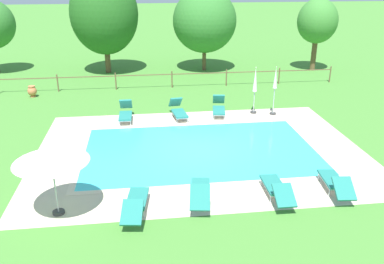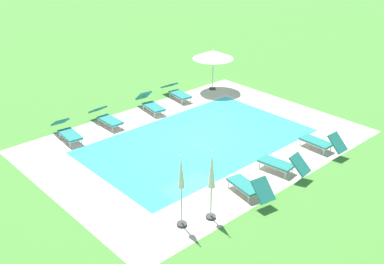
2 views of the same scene
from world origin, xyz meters
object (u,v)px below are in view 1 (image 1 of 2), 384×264
Objects in this scene: patio_umbrella_closed_row_west at (275,85)px; sun_lounger_south_far at (219,107)px; patio_umbrella_open_foreground at (51,155)px; tree_east_mid at (317,21)px; sun_lounger_north_end at (335,182)px; tree_centre at (205,21)px; sun_lounger_south_mid at (200,191)px; sun_lounger_north_near_steps at (277,188)px; sun_lounger_north_mid at (136,203)px; tree_far_west at (104,14)px; terracotta_urn_near_fence at (32,91)px; sun_lounger_north_far at (126,112)px; patio_umbrella_closed_row_mid_west at (255,84)px; sun_lounger_south_near_corner at (178,110)px.

sun_lounger_south_far is at bearing 172.90° from patio_umbrella_closed_row_west.
tree_east_mid reaches higher than patio_umbrella_open_foreground.
tree_centre is (-1.54, 18.00, 3.15)m from sun_lounger_north_end.
tree_centre reaches higher than patio_umbrella_closed_row_west.
sun_lounger_south_mid is 1.03× the size of sun_lounger_south_far.
sun_lounger_north_near_steps reaches higher than sun_lounger_north_mid.
tree_east_mid is (12.86, 17.41, 3.13)m from sun_lounger_north_mid.
tree_far_west is (-6.14, 10.03, 3.67)m from sun_lounger_south_far.
patio_umbrella_open_foreground is 13.26m from terracotta_urn_near_fence.
tree_centre is 7.97m from tree_east_mid.
sun_lounger_south_far reaches higher than sun_lounger_north_end.
patio_umbrella_open_foreground is at bearing -91.12° from tree_far_west.
sun_lounger_north_far is at bearing 107.56° from sun_lounger_south_mid.
tree_centre reaches higher than patio_umbrella_closed_row_mid_west.
tree_centre is (6.93, -0.16, -0.55)m from tree_far_west.
sun_lounger_north_end is 0.31× the size of tree_far_west.
sun_lounger_south_near_corner reaches higher than sun_lounger_north_mid.
sun_lounger_north_near_steps is 0.84× the size of patio_umbrella_closed_row_west.
sun_lounger_south_near_corner is 0.35× the size of tree_centre.
patio_umbrella_open_foreground is 19.64m from tree_centre.
patio_umbrella_open_foreground reaches higher than sun_lounger_south_near_corner.
tree_far_west is (-7.95, 10.05, 2.54)m from patio_umbrella_closed_row_mid_west.
tree_east_mid is at bearing 45.49° from sun_lounger_south_far.
sun_lounger_south_far reaches higher than sun_lounger_south_near_corner.
patio_umbrella_closed_row_mid_west reaches higher than sun_lounger_north_end.
sun_lounger_south_near_corner reaches higher than sun_lounger_north_end.
sun_lounger_south_mid is 14.84m from terracotta_urn_near_fence.
patio_umbrella_open_foreground is at bearing -102.78° from sun_lounger_north_far.
sun_lounger_north_near_steps is 0.97× the size of sun_lounger_north_mid.
terracotta_urn_near_fence is at bearing 114.68° from sun_lounger_north_mid.
sun_lounger_north_far is 4.67m from sun_lounger_south_far.
tree_far_west reaches higher than tree_centre.
sun_lounger_south_near_corner is at bearing -68.39° from tree_far_west.
sun_lounger_south_near_corner reaches higher than sun_lounger_north_near_steps.
tree_centre reaches higher than tree_east_mid.
patio_umbrella_closed_row_mid_west is at bearing -84.11° from tree_centre.
sun_lounger_north_near_steps is 8.25m from sun_lounger_south_far.
terracotta_urn_near_fence is (-12.85, 4.71, -1.20)m from patio_umbrella_closed_row_west.
sun_lounger_north_mid is at bearing -104.05° from sun_lounger_south_near_corner.
sun_lounger_south_far is at bearing 5.67° from sun_lounger_south_near_corner.
patio_umbrella_closed_row_west is (6.91, 8.22, 1.21)m from sun_lounger_north_mid.
patio_umbrella_closed_row_west is at bearing -122.94° from tree_east_mid.
patio_umbrella_open_foreground is at bearing -118.63° from sun_lounger_south_near_corner.
patio_umbrella_open_foreground reaches higher than sun_lounger_north_mid.
patio_umbrella_open_foreground is (-8.83, -0.17, 1.58)m from sun_lounger_north_end.
sun_lounger_south_near_corner is at bearing 0.59° from sun_lounger_north_far.
sun_lounger_south_near_corner is at bearing -139.96° from tree_east_mid.
sun_lounger_north_near_steps is 19.73m from tree_far_west.
sun_lounger_north_mid is at bearing -83.96° from tree_far_west.
sun_lounger_south_near_corner reaches higher than terracotta_urn_near_fence.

